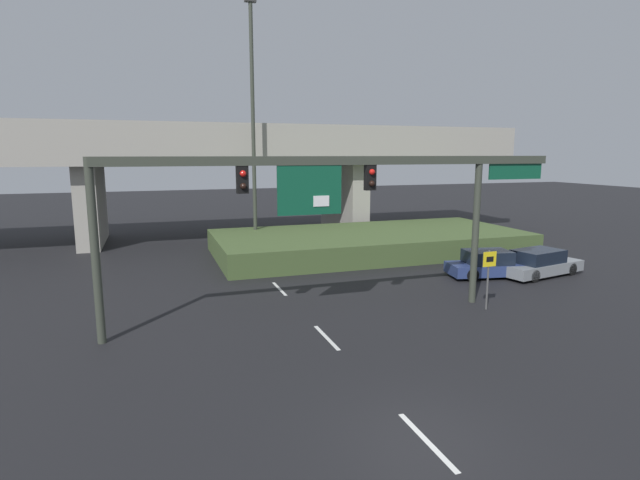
# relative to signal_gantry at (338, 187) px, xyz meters

# --- Properties ---
(ground_plane) EXTENTS (160.00, 160.00, 0.00)m
(ground_plane) POSITION_rel_signal_gantry_xyz_m (-1.13, -8.29, -4.98)
(ground_plane) COLOR black
(lane_markings) EXTENTS (0.14, 28.67, 0.01)m
(lane_markings) POSITION_rel_signal_gantry_xyz_m (-1.13, 4.64, -4.98)
(lane_markings) COLOR silver
(lane_markings) RESTS_ON ground
(signal_gantry) EXTENTS (17.77, 0.44, 6.10)m
(signal_gantry) POSITION_rel_signal_gantry_xyz_m (0.00, 0.00, 0.00)
(signal_gantry) COLOR #383D33
(signal_gantry) RESTS_ON ground
(speed_limit_sign) EXTENTS (0.60, 0.11, 2.43)m
(speed_limit_sign) POSITION_rel_signal_gantry_xyz_m (6.02, -1.06, -3.40)
(speed_limit_sign) COLOR #4C4C4C
(speed_limit_sign) RESTS_ON ground
(highway_light_pole_near) EXTENTS (0.70, 0.36, 15.48)m
(highway_light_pole_near) POSITION_rel_signal_gantry_xyz_m (-0.20, 14.65, 3.14)
(highway_light_pole_near) COLOR #383D33
(highway_light_pole_near) RESTS_ON ground
(overpass_bridge) EXTENTS (43.99, 9.07, 8.18)m
(overpass_bridge) POSITION_rel_signal_gantry_xyz_m (-1.13, 20.28, 0.94)
(overpass_bridge) COLOR #A39E93
(overpass_bridge) RESTS_ON ground
(grass_embankment) EXTENTS (19.26, 8.91, 1.31)m
(grass_embankment) POSITION_rel_signal_gantry_xyz_m (6.46, 11.33, -4.33)
(grass_embankment) COLOR #42562D
(grass_embankment) RESTS_ON ground
(parked_sedan_near_right) EXTENTS (4.47, 2.48, 1.36)m
(parked_sedan_near_right) POSITION_rel_signal_gantry_xyz_m (9.56, 3.47, -4.35)
(parked_sedan_near_right) COLOR navy
(parked_sedan_near_right) RESTS_ON ground
(parked_sedan_mid_right) EXTENTS (5.01, 2.70, 1.36)m
(parked_sedan_mid_right) POSITION_rel_signal_gantry_xyz_m (12.15, 2.86, -4.35)
(parked_sedan_mid_right) COLOR gray
(parked_sedan_mid_right) RESTS_ON ground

